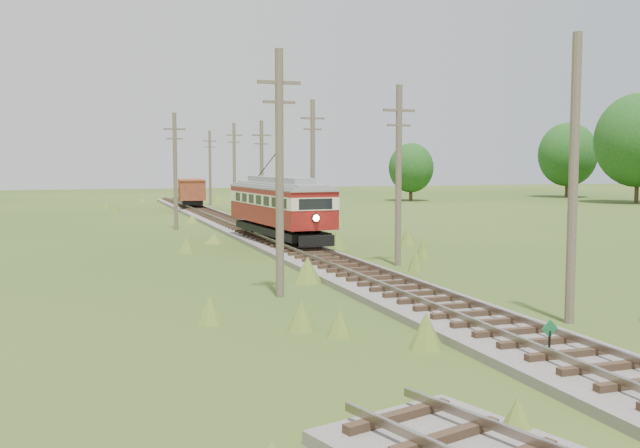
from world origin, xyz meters
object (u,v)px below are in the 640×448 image
object	(u,v)px
switch_marker	(550,337)
gravel_pile	(250,212)
streetcar	(279,204)
gondola	(191,191)

from	to	relation	value
switch_marker	gravel_pile	size ratio (longest dim) A/B	0.33
streetcar	gravel_pile	distance (m)	22.19
streetcar	switch_marker	bearing A→B (deg)	-94.54
switch_marker	gravel_pile	world-z (taller)	gravel_pile
streetcar	gravel_pile	world-z (taller)	streetcar
switch_marker	gravel_pile	distance (m)	48.09
gondola	gravel_pile	bearing A→B (deg)	-70.62
switch_marker	gondola	bearing A→B (deg)	89.81
gravel_pile	streetcar	bearing A→B (deg)	-98.34
streetcar	gondola	bearing A→B (deg)	85.90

